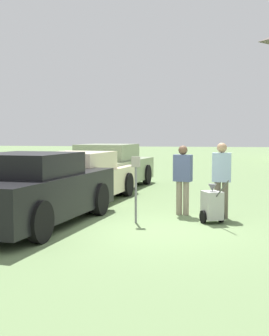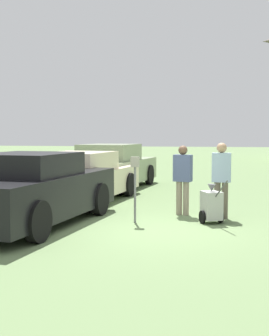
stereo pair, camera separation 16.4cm
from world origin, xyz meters
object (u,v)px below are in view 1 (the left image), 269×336
object	(u,v)px
person_worker	(183,176)
equipment_cart	(212,205)
parked_car_black	(32,191)
person_supervisor	(222,175)
parking_meter	(136,177)
parked_car_sage	(109,168)
parked_car_cream	(80,179)

from	to	relation	value
person_worker	equipment_cart	xyz separation A→B (m)	(0.71, -0.91, -0.54)
parked_car_black	person_supervisor	world-z (taller)	person_supervisor
parking_meter	equipment_cart	distance (m)	1.75
parking_meter	person_worker	bearing A→B (deg)	52.74
person_worker	person_supervisor	world-z (taller)	person_supervisor
parked_car_sage	person_worker	distance (m)	5.77
parked_car_cream	person_supervisor	size ratio (longest dim) A/B	3.05
parked_car_cream	equipment_cart	size ratio (longest dim) A/B	5.24
parked_car_black	person_worker	xyz separation A→B (m)	(3.00, 1.82, 0.20)
parking_meter	equipment_cart	xyz separation A→B (m)	(1.62, 0.28, -0.60)
parked_car_black	parked_car_sage	distance (m)	6.74
parking_meter	person_worker	distance (m)	1.50
parking_meter	equipment_cart	bearing A→B (deg)	9.95
parked_car_sage	person_supervisor	bearing A→B (deg)	-47.40
parked_car_black	parking_meter	bearing A→B (deg)	22.53
parking_meter	person_supervisor	world-z (taller)	person_supervisor
person_worker	person_supervisor	xyz separation A→B (m)	(0.90, -0.30, 0.05)
parked_car_sage	parked_car_cream	bearing A→B (deg)	-84.13
parked_car_black	equipment_cart	distance (m)	3.83
person_supervisor	equipment_cart	xyz separation A→B (m)	(-0.19, -0.61, -0.59)
parking_meter	person_supervisor	size ratio (longest dim) A/B	0.83
parked_car_cream	equipment_cart	distance (m)	4.42
parked_car_cream	parked_car_black	bearing A→B (deg)	-84.11
parked_car_sage	parking_meter	size ratio (longest dim) A/B	3.63
parked_car_black	person_worker	bearing A→B (deg)	37.08
parked_car_black	person_supervisor	distance (m)	4.19
person_supervisor	equipment_cart	distance (m)	0.87
parked_car_black	parking_meter	distance (m)	2.20
parked_car_cream	parking_meter	size ratio (longest dim) A/B	3.67
parked_car_sage	person_worker	size ratio (longest dim) A/B	3.15
parked_car_black	parked_car_sage	bearing A→B (deg)	95.88
person_worker	equipment_cart	distance (m)	1.27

